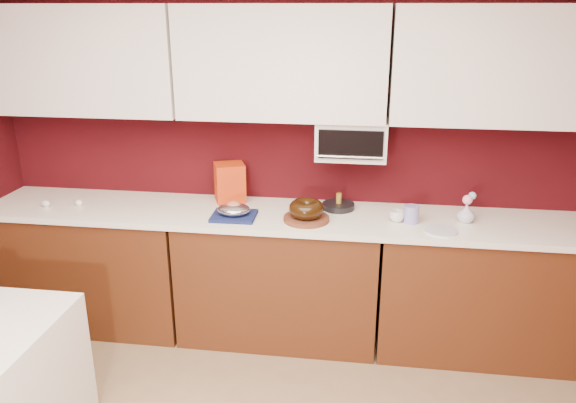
% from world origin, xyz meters
% --- Properties ---
extents(wall_back, '(4.00, 0.02, 2.50)m').
position_xyz_m(wall_back, '(0.00, 2.25, 1.25)').
color(wall_back, '#3A070B').
rests_on(wall_back, floor).
extents(base_cabinet_left, '(1.31, 0.58, 0.86)m').
position_xyz_m(base_cabinet_left, '(-1.33, 1.94, 0.43)').
color(base_cabinet_left, '#4F250F').
rests_on(base_cabinet_left, floor).
extents(base_cabinet_center, '(1.31, 0.58, 0.86)m').
position_xyz_m(base_cabinet_center, '(0.00, 1.94, 0.43)').
color(base_cabinet_center, '#4F250F').
rests_on(base_cabinet_center, floor).
extents(base_cabinet_right, '(1.31, 0.58, 0.86)m').
position_xyz_m(base_cabinet_right, '(1.33, 1.94, 0.43)').
color(base_cabinet_right, '#4F250F').
rests_on(base_cabinet_right, floor).
extents(countertop, '(4.00, 0.62, 0.04)m').
position_xyz_m(countertop, '(0.00, 1.94, 0.88)').
color(countertop, white).
rests_on(countertop, base_cabinet_center).
extents(upper_cabinet_left, '(1.31, 0.33, 0.70)m').
position_xyz_m(upper_cabinet_left, '(-1.33, 2.08, 1.85)').
color(upper_cabinet_left, white).
rests_on(upper_cabinet_left, wall_back).
extents(upper_cabinet_center, '(1.31, 0.33, 0.70)m').
position_xyz_m(upper_cabinet_center, '(0.00, 2.08, 1.85)').
color(upper_cabinet_center, white).
rests_on(upper_cabinet_center, wall_back).
extents(upper_cabinet_right, '(1.31, 0.33, 0.70)m').
position_xyz_m(upper_cabinet_right, '(1.33, 2.08, 1.85)').
color(upper_cabinet_right, white).
rests_on(upper_cabinet_right, wall_back).
extents(toaster_oven, '(0.45, 0.30, 0.25)m').
position_xyz_m(toaster_oven, '(0.45, 2.10, 1.38)').
color(toaster_oven, white).
rests_on(toaster_oven, upper_cabinet_center).
extents(toaster_oven_door, '(0.40, 0.02, 0.18)m').
position_xyz_m(toaster_oven_door, '(0.45, 1.94, 1.38)').
color(toaster_oven_door, black).
rests_on(toaster_oven_door, toaster_oven).
extents(toaster_oven_handle, '(0.42, 0.02, 0.02)m').
position_xyz_m(toaster_oven_handle, '(0.45, 1.93, 1.30)').
color(toaster_oven_handle, silver).
rests_on(toaster_oven_handle, toaster_oven).
extents(cake_base, '(0.37, 0.37, 0.03)m').
position_xyz_m(cake_base, '(0.19, 1.83, 0.91)').
color(cake_base, brown).
rests_on(cake_base, countertop).
extents(bundt_cake, '(0.23, 0.23, 0.09)m').
position_xyz_m(bundt_cake, '(0.19, 1.83, 0.98)').
color(bundt_cake, black).
rests_on(bundt_cake, cake_base).
extents(navy_towel, '(0.29, 0.24, 0.02)m').
position_xyz_m(navy_towel, '(-0.28, 1.82, 0.91)').
color(navy_towel, '#141D4C').
rests_on(navy_towel, countertop).
extents(foil_ham_nest, '(0.21, 0.18, 0.08)m').
position_xyz_m(foil_ham_nest, '(-0.28, 1.82, 0.96)').
color(foil_ham_nest, silver).
rests_on(foil_ham_nest, navy_towel).
extents(roasted_ham, '(0.12, 0.11, 0.06)m').
position_xyz_m(roasted_ham, '(-0.28, 1.82, 0.98)').
color(roasted_ham, '#B96B54').
rests_on(roasted_ham, foil_ham_nest).
extents(pandoro_box, '(0.25, 0.24, 0.27)m').
position_xyz_m(pandoro_box, '(-0.38, 2.14, 1.03)').
color(pandoro_box, '#AB170B').
rests_on(pandoro_box, countertop).
extents(dark_pan, '(0.26, 0.26, 0.04)m').
position_xyz_m(dark_pan, '(0.38, 2.08, 0.92)').
color(dark_pan, black).
rests_on(dark_pan, countertop).
extents(coffee_mug, '(0.11, 0.11, 0.09)m').
position_xyz_m(coffee_mug, '(0.76, 1.89, 0.94)').
color(coffee_mug, silver).
rests_on(coffee_mug, countertop).
extents(blue_jar, '(0.11, 0.11, 0.11)m').
position_xyz_m(blue_jar, '(0.85, 1.89, 0.96)').
color(blue_jar, '#1B1A91').
rests_on(blue_jar, countertop).
extents(flower_vase, '(0.10, 0.10, 0.13)m').
position_xyz_m(flower_vase, '(1.19, 1.95, 0.96)').
color(flower_vase, silver).
rests_on(flower_vase, countertop).
extents(flower_pink, '(0.06, 0.06, 0.06)m').
position_xyz_m(flower_pink, '(1.19, 1.95, 1.05)').
color(flower_pink, pink).
rests_on(flower_pink, flower_vase).
extents(flower_blue, '(0.05, 0.05, 0.05)m').
position_xyz_m(flower_blue, '(1.22, 1.97, 1.07)').
color(flower_blue, '#83B9D2').
rests_on(flower_blue, flower_vase).
extents(china_plate, '(0.25, 0.25, 0.01)m').
position_xyz_m(china_plate, '(1.01, 1.76, 0.91)').
color(china_plate, silver).
rests_on(china_plate, countertop).
extents(amber_bottle, '(0.05, 0.05, 0.11)m').
position_xyz_m(amber_bottle, '(0.38, 2.09, 0.95)').
color(amber_bottle, olive).
rests_on(amber_bottle, countertop).
extents(egg_left, '(0.07, 0.06, 0.05)m').
position_xyz_m(egg_left, '(-1.58, 1.85, 0.92)').
color(egg_left, silver).
rests_on(egg_left, countertop).
extents(egg_right, '(0.06, 0.05, 0.04)m').
position_xyz_m(egg_right, '(-1.37, 1.90, 0.92)').
color(egg_right, white).
rests_on(egg_right, countertop).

